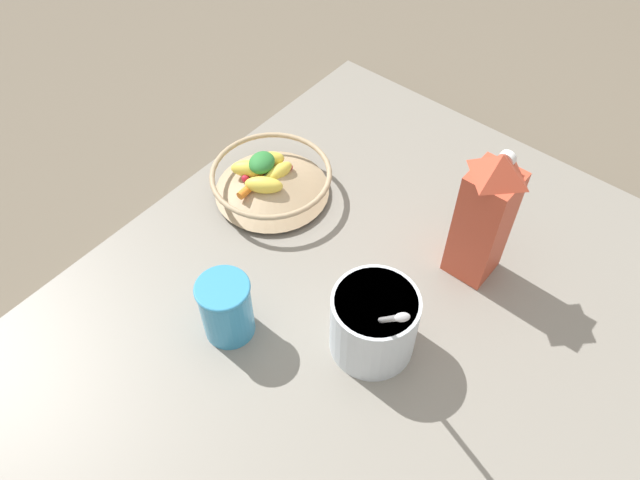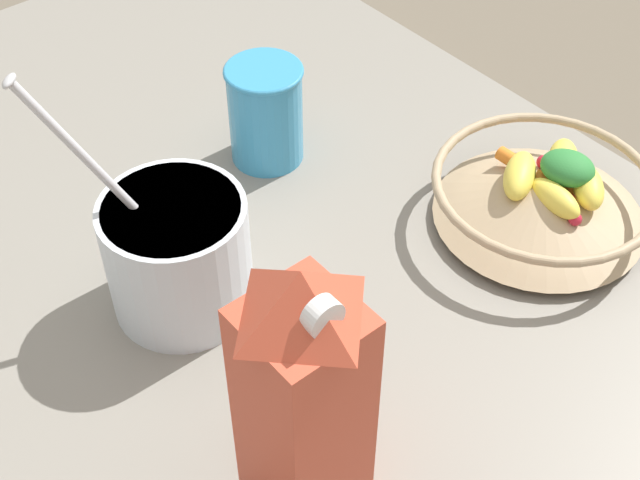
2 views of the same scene
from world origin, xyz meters
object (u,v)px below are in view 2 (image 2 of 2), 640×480
object	(u,v)px
yogurt_tub	(177,251)
drinking_cup	(266,111)
fruit_bowl	(544,195)
milk_carton	(304,399)

from	to	relation	value
yogurt_tub	drinking_cup	xyz separation A→B (m)	(0.19, 0.12, -0.01)
fruit_bowl	drinking_cup	world-z (taller)	drinking_cup
fruit_bowl	yogurt_tub	world-z (taller)	yogurt_tub
milk_carton	drinking_cup	distance (m)	0.43
yogurt_tub	drinking_cup	distance (m)	0.23
milk_carton	yogurt_tub	xyz separation A→B (m)	(0.04, 0.23, -0.06)
drinking_cup	yogurt_tub	bearing A→B (deg)	-147.72
fruit_bowl	milk_carton	size ratio (longest dim) A/B	0.87
milk_carton	drinking_cup	world-z (taller)	milk_carton
milk_carton	drinking_cup	bearing A→B (deg)	56.75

